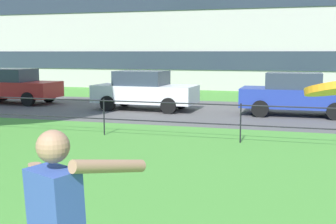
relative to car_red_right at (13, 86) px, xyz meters
name	(u,v)px	position (x,y,z in m)	size (l,w,h in m)	color
street_strip	(260,113)	(10.83, -0.29, -0.77)	(80.00, 7.29, 0.01)	#565454
park_fence	(241,116)	(10.83, -5.92, -0.11)	(37.36, 0.04, 1.00)	black
car_red_right	(13,86)	(0.00, 0.00, 0.00)	(4.01, 1.84, 1.54)	red
car_white_left	(144,90)	(6.35, -0.51, 0.00)	(4.05, 1.91, 1.54)	silver
car_blue_far_right	(297,94)	(12.12, -0.47, 0.00)	(4.01, 1.83, 1.54)	#233899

